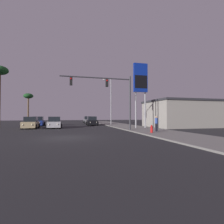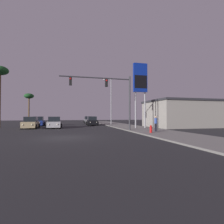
{
  "view_description": "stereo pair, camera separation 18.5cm",
  "coord_description": "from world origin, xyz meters",
  "views": [
    {
      "loc": [
        0.02,
        -14.93,
        1.8
      ],
      "look_at": [
        7.6,
        14.47,
        2.47
      ],
      "focal_mm": 28.0,
      "sensor_mm": 36.0,
      "label": 1
    },
    {
      "loc": [
        0.2,
        -14.98,
        1.8
      ],
      "look_at": [
        7.6,
        14.47,
        2.47
      ],
      "focal_mm": 28.0,
      "sensor_mm": 36.0,
      "label": 2
    }
  ],
  "objects": [
    {
      "name": "ground_plane",
      "position": [
        0.0,
        0.0,
        0.0
      ],
      "size": [
        120.0,
        120.0,
        0.0
      ],
      "primitive_type": "plane",
      "color": "#28282B"
    },
    {
      "name": "sidewalk_right",
      "position": [
        9.5,
        10.0,
        0.06
      ],
      "size": [
        5.0,
        60.0,
        0.12
      ],
      "color": "gray",
      "rests_on": "ground"
    },
    {
      "name": "building_gas_station",
      "position": [
        18.0,
        9.9,
        2.16
      ],
      "size": [
        10.3,
        8.3,
        4.3
      ],
      "color": "gray",
      "rests_on": "ground"
    },
    {
      "name": "car_blue",
      "position": [
        -4.98,
        18.52,
        0.76
      ],
      "size": [
        2.04,
        4.34,
        1.68
      ],
      "rotation": [
        0.0,
        0.0,
        3.18
      ],
      "color": "navy",
      "rests_on": "ground"
    },
    {
      "name": "car_silver",
      "position": [
        -1.78,
        12.05,
        0.76
      ],
      "size": [
        2.04,
        4.33,
        1.68
      ],
      "rotation": [
        0.0,
        0.0,
        3.16
      ],
      "color": "#B7B7BC",
      "rests_on": "ground"
    },
    {
      "name": "car_grey",
      "position": [
        5.02,
        28.89,
        0.76
      ],
      "size": [
        2.04,
        4.33,
        1.68
      ],
      "rotation": [
        0.0,
        0.0,
        3.16
      ],
      "color": "slate",
      "rests_on": "ground"
    },
    {
      "name": "car_black",
      "position": [
        4.66,
        18.51,
        0.76
      ],
      "size": [
        2.04,
        4.33,
        1.68
      ],
      "rotation": [
        0.0,
        0.0,
        3.12
      ],
      "color": "black",
      "rests_on": "ground"
    },
    {
      "name": "car_tan",
      "position": [
        -4.99,
        12.02,
        0.76
      ],
      "size": [
        2.04,
        4.33,
        1.68
      ],
      "rotation": [
        0.0,
        0.0,
        3.16
      ],
      "color": "tan",
      "rests_on": "ground"
    },
    {
      "name": "traffic_light_mast",
      "position": [
        4.99,
        5.01,
        4.78
      ],
      "size": [
        8.34,
        0.36,
        6.5
      ],
      "color": "#38383D",
      "rests_on": "sidewalk_right"
    },
    {
      "name": "street_lamp",
      "position": [
        8.28,
        18.44,
        5.12
      ],
      "size": [
        1.74,
        0.24,
        9.0
      ],
      "color": "#99999E",
      "rests_on": "sidewalk_right"
    },
    {
      "name": "gas_station_sign",
      "position": [
        9.91,
        7.54,
        6.62
      ],
      "size": [
        2.0,
        0.42,
        9.0
      ],
      "color": "#99999E",
      "rests_on": "sidewalk_right"
    },
    {
      "name": "fire_hydrant",
      "position": [
        8.19,
        0.93,
        0.49
      ],
      "size": [
        0.24,
        0.34,
        0.76
      ],
      "color": "red",
      "rests_on": "sidewalk_right"
    },
    {
      "name": "pedestrian_on_sidewalk",
      "position": [
        9.4,
        2.19,
        1.03
      ],
      "size": [
        0.34,
        0.32,
        1.67
      ],
      "color": "#23232D",
      "rests_on": "sidewalk_right"
    },
    {
      "name": "palm_tree_far",
      "position": [
        -9.71,
        34.0,
        6.58
      ],
      "size": [
        2.4,
        2.4,
        7.61
      ],
      "color": "brown",
      "rests_on": "ground"
    },
    {
      "name": "palm_tree_near",
      "position": [
        -9.68,
        14.0,
        7.99
      ],
      "size": [
        2.4,
        2.4,
        9.2
      ],
      "color": "brown",
      "rests_on": "ground"
    }
  ]
}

